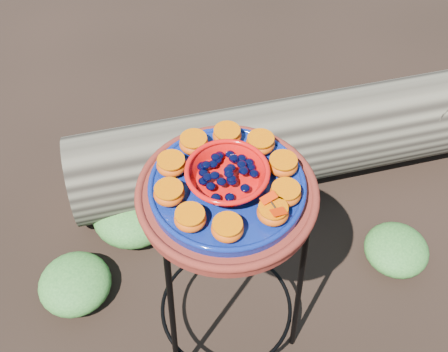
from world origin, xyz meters
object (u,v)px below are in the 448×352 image
object	(u,v)px
cobalt_plate	(227,188)
plant_stand	(227,274)
terracotta_saucer	(227,195)
driftwood_log	(301,139)
red_bowl	(227,177)

from	to	relation	value
cobalt_plate	plant_stand	bearing A→B (deg)	0.00
plant_stand	cobalt_plate	distance (m)	0.40
terracotta_saucer	driftwood_log	distance (m)	0.94
cobalt_plate	driftwood_log	distance (m)	0.96
terracotta_saucer	red_bowl	size ratio (longest dim) A/B	2.33
red_bowl	cobalt_plate	bearing A→B (deg)	0.00
cobalt_plate	driftwood_log	world-z (taller)	cobalt_plate
terracotta_saucer	driftwood_log	bearing A→B (deg)	51.00
cobalt_plate	red_bowl	xyz separation A→B (m)	(0.00, 0.00, 0.04)
terracotta_saucer	cobalt_plate	distance (m)	0.03
terracotta_saucer	cobalt_plate	size ratio (longest dim) A/B	1.17
terracotta_saucer	red_bowl	xyz separation A→B (m)	(0.00, 0.00, 0.07)
plant_stand	driftwood_log	size ratio (longest dim) A/B	0.40
driftwood_log	plant_stand	bearing A→B (deg)	-129.00
terracotta_saucer	plant_stand	bearing A→B (deg)	0.00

